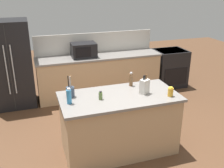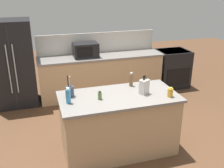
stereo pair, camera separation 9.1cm
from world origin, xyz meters
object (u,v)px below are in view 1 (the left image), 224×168
object	(u,v)px
refrigerator	(11,65)
microwave	(84,50)
dish_soap_bottle	(69,96)
pepper_grinder	(131,79)
spice_jar_oregano	(101,96)
honey_jar	(171,92)
utensil_crock	(70,92)
range_oven	(169,68)
knife_block	(145,86)

from	to	relation	value
refrigerator	microwave	world-z (taller)	refrigerator
refrigerator	dish_soap_bottle	size ratio (longest dim) A/B	7.97
refrigerator	pepper_grinder	size ratio (longest dim) A/B	7.92
spice_jar_oregano	honey_jar	xyz separation A→B (m)	(1.00, -0.21, 0.01)
utensil_crock	spice_jar_oregano	bearing A→B (deg)	-29.62
range_oven	spice_jar_oregano	world-z (taller)	spice_jar_oregano
range_oven	honey_jar	bearing A→B (deg)	-120.27
utensil_crock	spice_jar_oregano	size ratio (longest dim) A/B	2.61
microwave	pepper_grinder	distance (m)	1.93
spice_jar_oregano	pepper_grinder	bearing A→B (deg)	29.74
utensil_crock	microwave	bearing A→B (deg)	72.28
refrigerator	pepper_grinder	world-z (taller)	refrigerator
dish_soap_bottle	pepper_grinder	xyz separation A→B (m)	(1.05, 0.34, 0.00)
refrigerator	range_oven	bearing A→B (deg)	-0.79
refrigerator	spice_jar_oregano	size ratio (longest dim) A/B	14.65
range_oven	knife_block	xyz separation A→B (m)	(-1.75, -2.24, 0.59)
refrigerator	honey_jar	size ratio (longest dim) A/B	12.71
utensil_crock	range_oven	bearing A→B (deg)	35.57
dish_soap_bottle	pepper_grinder	distance (m)	1.10
microwave	range_oven	bearing A→B (deg)	-0.00
range_oven	knife_block	world-z (taller)	knife_block
knife_block	microwave	bearing A→B (deg)	70.61
honey_jar	pepper_grinder	bearing A→B (deg)	125.65
microwave	honey_jar	xyz separation A→B (m)	(0.75, -2.45, -0.09)
utensil_crock	honey_jar	distance (m)	1.46
refrigerator	knife_block	xyz separation A→B (m)	(1.96, -2.29, 0.15)
utensil_crock	dish_soap_bottle	world-z (taller)	utensil_crock
refrigerator	microwave	xyz separation A→B (m)	(1.53, -0.05, 0.20)
microwave	knife_block	size ratio (longest dim) A/B	1.84
refrigerator	range_oven	xyz separation A→B (m)	(3.71, -0.05, -0.43)
range_oven	utensil_crock	bearing A→B (deg)	-144.43
microwave	spice_jar_oregano	xyz separation A→B (m)	(-0.25, -2.24, -0.10)
range_oven	pepper_grinder	size ratio (longest dim) A/B	4.05
dish_soap_bottle	honey_jar	bearing A→B (deg)	-8.46
refrigerator	pepper_grinder	distance (m)	2.71
range_oven	knife_block	distance (m)	2.90
dish_soap_bottle	pepper_grinder	size ratio (longest dim) A/B	0.99
refrigerator	honey_jar	world-z (taller)	refrigerator
utensil_crock	spice_jar_oregano	xyz separation A→B (m)	(0.39, -0.22, -0.02)
range_oven	utensil_crock	size ratio (longest dim) A/B	2.87
knife_block	range_oven	bearing A→B (deg)	21.81
refrigerator	knife_block	size ratio (longest dim) A/B	6.21
utensil_crock	dish_soap_bottle	bearing A→B (deg)	-103.76
pepper_grinder	honey_jar	distance (m)	0.68
microwave	spice_jar_oregano	size ratio (longest dim) A/B	4.34
microwave	pepper_grinder	size ratio (longest dim) A/B	2.35
knife_block	spice_jar_oregano	xyz separation A→B (m)	(-0.68, -0.00, -0.06)
refrigerator	range_oven	distance (m)	3.73
pepper_grinder	refrigerator	bearing A→B (deg)	134.03
range_oven	dish_soap_bottle	distance (m)	3.68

